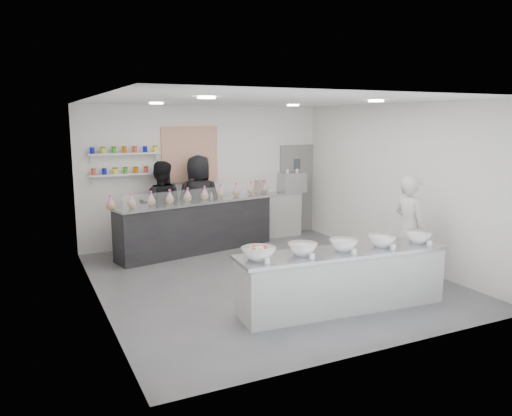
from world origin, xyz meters
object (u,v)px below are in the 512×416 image
Objects in this scene: back_bar at (197,226)px; espresso_machine at (292,183)px; woman_prep at (409,228)px; staff_right at (199,202)px; staff_left at (161,207)px; prep_counter at (343,279)px; espresso_ledge at (272,215)px.

espresso_machine is (2.56, 0.56, 0.70)m from back_bar.
espresso_machine reaches higher than back_bar.
espresso_machine is at bearing 1.02° from woman_prep.
back_bar is at bearing -167.62° from espresso_machine.
staff_right is (-2.47, 3.58, 0.10)m from woman_prep.
staff_left is (-3.19, -0.18, -0.30)m from espresso_machine.
staff_right reaches higher than staff_left.
prep_counter is 0.92× the size of back_bar.
staff_left reaches higher than espresso_ledge.
woman_prep is (2.62, -3.30, 0.36)m from back_bar.
staff_left reaches higher than espresso_machine.
espresso_ledge is at bearing 180.00° from espresso_machine.
woman_prep is (0.59, -3.86, 0.39)m from espresso_ledge.
staff_right is at bearing 103.94° from prep_counter.
prep_counter is 1.92m from woman_prep.
staff_right is at bearing 49.28° from back_bar.
prep_counter is at bearing 108.92° from woman_prep.
staff_right is (-1.88, -0.28, 0.48)m from espresso_ledge.
prep_counter is 1.59× the size of staff_right.
staff_right is (-0.71, 4.18, 0.56)m from prep_counter.
back_bar is (-0.86, 3.90, 0.10)m from prep_counter.
back_bar is 0.56m from staff_right.
prep_counter is 4.28m from staff_right.
espresso_machine is at bearing -167.21° from staff_right.
staff_left is at bearing 136.50° from back_bar.
espresso_ledge is 2.35× the size of espresso_machine.
staff_left is 0.94× the size of staff_right.
prep_counter is 4.62m from espresso_ledge.
espresso_ledge reaches higher than prep_counter.
prep_counter is at bearing -104.68° from espresso_ledge.
back_bar is 1.74× the size of staff_right.
staff_left is (-0.63, 0.38, 0.40)m from back_bar.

